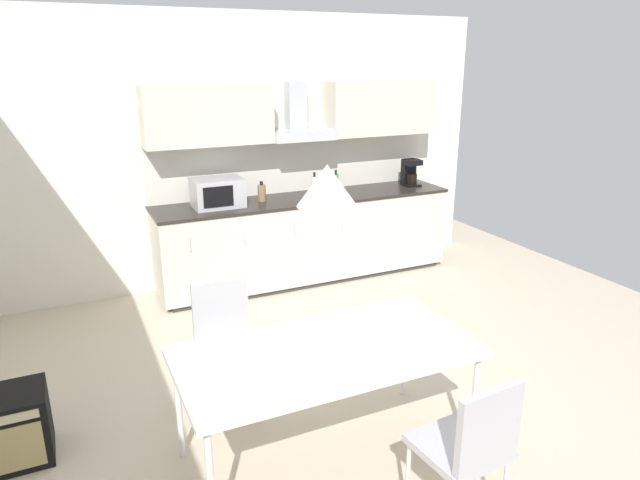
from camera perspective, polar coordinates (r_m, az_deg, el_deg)
ground_plane at (r=4.09m, az=2.73°, el=-16.56°), size 7.31×8.01×0.02m
wall_back at (r=5.99m, az=-9.38°, el=8.65°), size 5.85×0.10×2.74m
kitchen_counter at (r=6.10m, az=-1.41°, el=0.21°), size 3.16×0.67×0.91m
backsplash_tile at (r=6.20m, az=-2.62°, el=7.38°), size 3.14×0.02×0.55m
upper_wall_cabinets at (r=5.98m, az=-2.11°, el=12.66°), size 3.14×0.40×0.58m
microwave at (r=5.64m, az=-10.20°, el=4.69°), size 0.48×0.35×0.28m
coffee_maker at (r=6.59m, az=9.01°, el=6.70°), size 0.18×0.19×0.30m
bottle_white at (r=5.97m, az=-0.57°, el=5.39°), size 0.06×0.06×0.26m
bottle_green at (r=6.08m, az=1.59°, el=5.63°), size 0.06×0.06×0.26m
bottle_brown at (r=5.82m, az=-5.85°, el=4.74°), size 0.08×0.08×0.20m
dining_table at (r=3.31m, az=0.65°, el=-11.49°), size 1.69×0.86×0.72m
chair_far_left at (r=3.94m, az=-9.55°, el=-9.13°), size 0.43×0.43×0.87m
chair_near_right at (r=3.01m, az=14.90°, el=-18.92°), size 0.43×0.43×0.87m
guitar_amp at (r=3.98m, az=-29.22°, el=-16.22°), size 0.52×0.37×0.44m
pendant_lamp at (r=2.95m, az=0.72°, el=5.47°), size 0.32×0.32×0.22m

